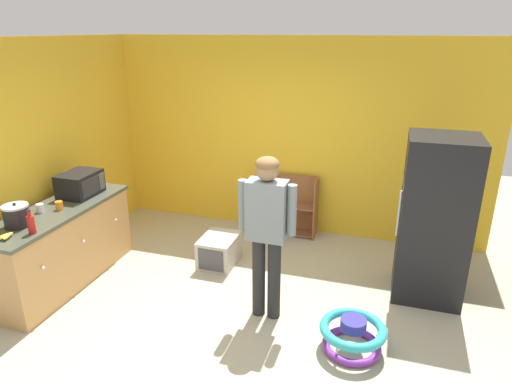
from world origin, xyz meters
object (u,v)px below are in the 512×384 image
Objects in this scene: refrigerator at (434,219)px; standing_person at (267,224)px; pet_carrier at (219,250)px; bookshelf at (285,208)px; crock_pot at (16,216)px; baby_walker at (352,335)px; kitchen_counter at (61,246)px; white_cup at (40,208)px; ketchup_bottle at (31,224)px; microwave at (80,184)px; orange_cup at (59,205)px; banana_bunch at (6,236)px.

refrigerator is 1.06× the size of standing_person.
refrigerator is 3.22× the size of pet_carrier.
crock_pot is at bearing -130.19° from bookshelf.
kitchen_counter is at bearing 176.45° from baby_walker.
crock_pot is at bearing -82.54° from white_cup.
bookshelf is 3.30m from ketchup_bottle.
microwave reaches higher than baby_walker.
microwave is 1.90× the size of crock_pot.
pet_carrier is 5.81× the size of white_cup.
baby_walker is (-0.67, -1.19, -0.73)m from refrigerator.
orange_cup is (-2.36, -0.05, -0.07)m from standing_person.
pet_carrier is at bearing 15.82° from microwave.
microwave is 0.47m from orange_cup.
pet_carrier is 2.28m from crock_pot.
microwave reaches higher than banana_bunch.
banana_bunch is (-2.34, -0.81, -0.09)m from standing_person.
standing_person reaches higher than kitchen_counter.
orange_cup reaches higher than bookshelf.
crock_pot reaches higher than kitchen_counter.
standing_person is 2.52m from crock_pot.
pet_carrier is at bearing -115.52° from bookshelf.
baby_walker is at bearing -17.04° from standing_person.
ketchup_bottle reaches higher than pet_carrier.
baby_walker is 6.36× the size of orange_cup.
pet_carrier is 3.54× the size of banana_bunch.
refrigerator is 3.71× the size of microwave.
standing_person is (2.41, 0.07, 0.57)m from kitchen_counter.
orange_cup is at bearing -166.09° from refrigerator.
refrigerator is 2.23m from bookshelf.
bookshelf is at bearing 54.52° from ketchup_bottle.
refrigerator is 1.55m from baby_walker.
white_cup is (-2.50, -0.18, -0.07)m from standing_person.
standing_person is 1.28m from baby_walker.
microwave is (-0.02, 0.48, 0.59)m from kitchen_counter.
banana_bunch reaches higher than pet_carrier.
white_cup is at bearing -130.04° from kitchen_counter.
refrigerator is 4.05m from orange_cup.
bookshelf is 0.50× the size of standing_person.
banana_bunch is at bearing -131.69° from pet_carrier.
crock_pot reaches higher than bookshelf.
ketchup_bottle is (-1.88, -2.64, 0.64)m from bookshelf.
kitchen_counter is at bearing 95.87° from banana_bunch.
kitchen_counter is 0.82m from ketchup_bottle.
pet_carrier is 2.24× the size of ketchup_bottle.
baby_walker is 2.46× the size of ketchup_bottle.
baby_walker is 3.37m from banana_bunch.
pet_carrier is at bearing -178.41° from refrigerator.
bookshelf is 3.39m from crock_pot.
microwave is at bearing 92.12° from kitchen_counter.
bookshelf is (2.10, 2.07, -0.09)m from kitchen_counter.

